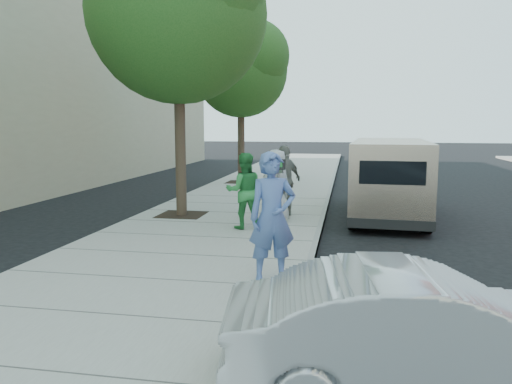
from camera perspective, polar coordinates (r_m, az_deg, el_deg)
ground at (r=10.74m, az=-0.93°, el=-6.10°), size 120.00×120.00×0.00m
sidewalk at (r=10.95m, az=-6.09°, el=-5.45°), size 5.00×60.00×0.15m
curb_face at (r=10.53m, az=6.81°, el=-6.01°), size 0.12×60.00×0.16m
tree_near at (r=13.66m, az=-8.77°, el=20.28°), size 4.62×4.60×7.53m
tree_far at (r=20.80m, az=-1.62°, el=14.20°), size 3.92×3.80×6.49m
parking_meter at (r=11.90m, az=2.54°, el=1.66°), size 0.35×0.23×1.60m
van at (r=14.26m, az=14.99°, el=1.69°), size 2.22×5.82×2.12m
sedan at (r=5.12m, az=18.68°, el=-15.16°), size 3.92×1.82×1.25m
person_officer at (r=7.67m, az=1.88°, el=-2.91°), size 0.86×0.73×2.01m
person_green_shirt at (r=11.57m, az=-1.35°, el=0.13°), size 1.01×0.88×1.77m
person_gray_shirt at (r=12.26m, az=2.28°, el=0.66°), size 1.03×1.04×1.81m
person_striped_polo at (r=13.14m, az=3.34°, el=1.29°), size 1.01×1.16×1.88m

